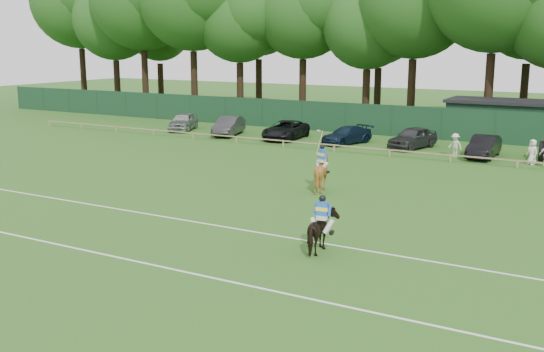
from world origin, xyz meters
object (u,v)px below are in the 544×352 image
Objects in this scene: suv_black at (286,130)px; spectator_right at (532,152)px; sedan_silver at (183,121)px; sedan_navy at (347,135)px; spectator_left at (455,145)px; estate_black at (484,147)px; sedan_grey at (229,126)px; utility_shed at (503,119)px; horse_dark at (322,232)px; hatch_grey at (413,138)px; horse_chestnut at (322,173)px; polo_ball at (324,222)px.

spectator_right reaches higher than suv_black.
sedan_silver is 2.83× the size of spectator_right.
sedan_navy is 8.53m from spectator_left.
sedan_silver is 1.03× the size of estate_black.
utility_shed reaches higher than sedan_grey.
spectator_left is (23.48, -1.60, 0.01)m from sedan_silver.
estate_black is at bearing -100.24° from horse_dark.
hatch_grey is 8.61m from spectator_right.
sedan_silver is at bearing -148.36° from spectator_right.
horse_dark reaches higher than sedan_grey.
sedan_navy is at bearing -41.97° from horse_chestnut.
hatch_grey is (4.92, 0.33, 0.13)m from sedan_navy.
sedan_silver reaches higher than sedan_grey.
horse_dark is 22.69m from estate_black.
utility_shed reaches higher than horse_dark.
polo_ball is at bearing -64.26° from sedan_grey.
suv_black is (10.06, -0.21, -0.05)m from sedan_silver.
horse_chestnut reaches higher than spectator_left.
horse_dark is 0.98× the size of horse_chestnut.
estate_black reaches higher than sedan_navy.
sedan_navy is 12.76m from utility_shed.
spectator_left is (18.42, -0.95, 0.02)m from sedan_grey.
spectator_right reaches higher than hatch_grey.
sedan_grey is 10.06m from sedan_navy.
hatch_grey is at bearing 97.11° from polo_ball.
sedan_navy is (5.04, 0.22, -0.08)m from suv_black.
horse_dark is 20.29× the size of polo_ball.
horse_chestnut is at bearing -57.94° from sedan_silver.
spectator_right reaches higher than sedan_silver.
sedan_navy is (-4.84, 14.79, -0.30)m from horse_chestnut.
estate_black is (15.12, -0.74, 0.00)m from suv_black.
sedan_silver is at bearing -6.64° from horse_chestnut.
polo_ball is at bearing -97.42° from estate_black.
horse_dark is at bearing -65.34° from spectator_right.
suv_black is (5.00, 0.45, -0.04)m from sedan_grey.
sedan_silver is at bearing -161.33° from utility_shed.
suv_black is at bearing -149.71° from utility_shed.
spectator_left is at bearing -11.08° from suv_black.
horse_chestnut is 20.51m from sedan_grey.
hatch_grey reaches higher than estate_black.
horse_chestnut reaches higher than spectator_right.
utility_shed is at bearing -2.74° from sedan_silver.
utility_shed is (19.66, 9.01, 0.78)m from sedan_grey.
utility_shed is at bearing 144.76° from spectator_right.
spectator_left reaches higher than sedan_navy.
utility_shed is at bearing 74.03° from hatch_grey.
spectator_right is at bearing -93.37° from horse_chestnut.
sedan_grey is (5.06, -0.65, -0.01)m from sedan_silver.
sedan_silver is 0.98× the size of sedan_grey.
sedan_silver is at bearing 173.66° from suv_black.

